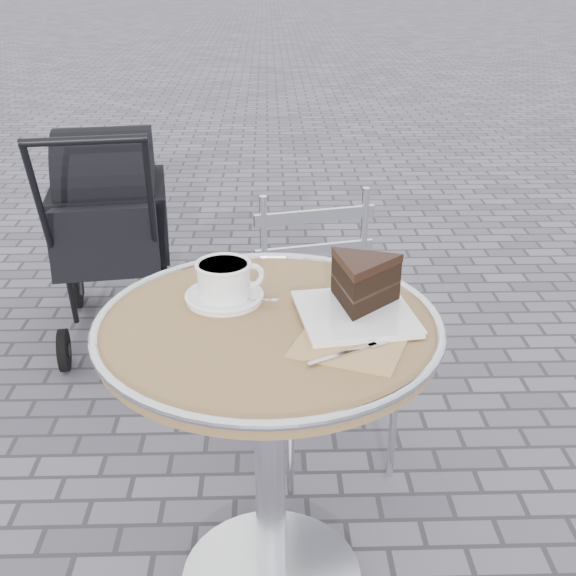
{
  "coord_description": "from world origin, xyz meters",
  "views": [
    {
      "loc": [
        0.0,
        -1.3,
        1.43
      ],
      "look_at": [
        0.04,
        0.06,
        0.78
      ],
      "focal_mm": 45.0,
      "sensor_mm": 36.0,
      "label": 1
    }
  ],
  "objects_px": {
    "baby_stroller": "(111,232)",
    "cappuccino_set": "(225,283)",
    "cake_plate_set": "(360,289)",
    "bistro_chair": "(320,298)",
    "cafe_table": "(269,390)"
  },
  "relations": [
    {
      "from": "bistro_chair",
      "to": "cappuccino_set",
      "type": "bearing_deg",
      "value": -129.96
    },
    {
      "from": "cappuccino_set",
      "to": "bistro_chair",
      "type": "xyz_separation_m",
      "value": [
        0.24,
        0.48,
        -0.28
      ]
    },
    {
      "from": "cappuccino_set",
      "to": "baby_stroller",
      "type": "distance_m",
      "value": 1.41
    },
    {
      "from": "baby_stroller",
      "to": "cappuccino_set",
      "type": "bearing_deg",
      "value": -75.36
    },
    {
      "from": "cake_plate_set",
      "to": "baby_stroller",
      "type": "distance_m",
      "value": 1.6
    },
    {
      "from": "cake_plate_set",
      "to": "baby_stroller",
      "type": "bearing_deg",
      "value": 112.94
    },
    {
      "from": "cafe_table",
      "to": "bistro_chair",
      "type": "height_order",
      "value": "bistro_chair"
    },
    {
      "from": "bistro_chair",
      "to": "baby_stroller",
      "type": "distance_m",
      "value": 1.1
    },
    {
      "from": "cappuccino_set",
      "to": "baby_stroller",
      "type": "height_order",
      "value": "baby_stroller"
    },
    {
      "from": "cake_plate_set",
      "to": "baby_stroller",
      "type": "height_order",
      "value": "baby_stroller"
    },
    {
      "from": "bistro_chair",
      "to": "baby_stroller",
      "type": "relative_size",
      "value": 0.86
    },
    {
      "from": "bistro_chair",
      "to": "cafe_table",
      "type": "bearing_deg",
      "value": -117.39
    },
    {
      "from": "cafe_table",
      "to": "cake_plate_set",
      "type": "xyz_separation_m",
      "value": [
        0.19,
        0.04,
        0.22
      ]
    },
    {
      "from": "cafe_table",
      "to": "bistro_chair",
      "type": "xyz_separation_m",
      "value": [
        0.15,
        0.59,
        -0.07
      ]
    },
    {
      "from": "cappuccino_set",
      "to": "cake_plate_set",
      "type": "xyz_separation_m",
      "value": [
        0.28,
        -0.07,
        0.02
      ]
    }
  ]
}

